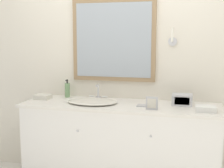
% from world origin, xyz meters
% --- Properties ---
extents(wall_back, '(8.00, 0.18, 2.55)m').
position_xyz_m(wall_back, '(-0.00, 0.66, 1.28)').
color(wall_back, silver).
rests_on(wall_back, ground_plane).
extents(vanity_counter, '(2.00, 0.61, 0.89)m').
position_xyz_m(vanity_counter, '(0.00, 0.33, 0.45)').
color(vanity_counter, white).
rests_on(vanity_counter, ground_plane).
extents(sink_basin, '(0.51, 0.43, 0.17)m').
position_xyz_m(sink_basin, '(-0.28, 0.30, 0.91)').
color(sink_basin, silver).
rests_on(sink_basin, vanity_counter).
extents(soap_bottle, '(0.06, 0.06, 0.20)m').
position_xyz_m(soap_bottle, '(-0.65, 0.54, 0.98)').
color(soap_bottle, '#709966').
rests_on(soap_bottle, vanity_counter).
extents(appliance_box, '(0.20, 0.15, 0.11)m').
position_xyz_m(appliance_box, '(0.61, 0.43, 0.95)').
color(appliance_box, '#BCBCC1').
rests_on(appliance_box, vanity_counter).
extents(picture_frame, '(0.11, 0.01, 0.12)m').
position_xyz_m(picture_frame, '(0.34, 0.15, 0.95)').
color(picture_frame, '#B2B2B7').
rests_on(picture_frame, vanity_counter).
extents(hand_towel_near_sink, '(0.16, 0.14, 0.05)m').
position_xyz_m(hand_towel_near_sink, '(-0.87, 0.37, 0.92)').
color(hand_towel_near_sink, silver).
rests_on(hand_towel_near_sink, vanity_counter).
extents(hand_towel_far_corner, '(0.18, 0.14, 0.05)m').
position_xyz_m(hand_towel_far_corner, '(0.82, 0.20, 0.92)').
color(hand_towel_far_corner, white).
rests_on(hand_towel_far_corner, vanity_counter).
extents(metal_tray, '(0.15, 0.11, 0.01)m').
position_xyz_m(metal_tray, '(0.26, 0.29, 0.90)').
color(metal_tray, '#ADADB2').
rests_on(metal_tray, vanity_counter).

